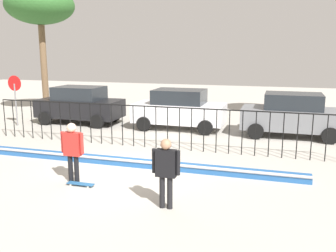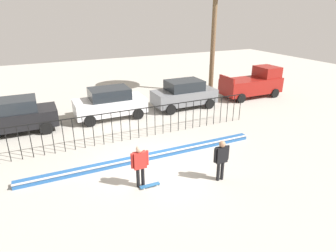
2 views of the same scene
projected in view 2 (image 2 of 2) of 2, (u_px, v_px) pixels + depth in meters
name	position (u px, v px, depth m)	size (l,w,h in m)	color
ground_plane	(154.00, 168.00, 12.55)	(60.00, 60.00, 0.00)	#ADA89E
bowl_coping_ledge	(147.00, 157.00, 13.23)	(11.00, 0.41, 0.27)	#235699
perimeter_fence	(130.00, 121.00, 14.90)	(14.04, 0.04, 1.63)	black
skateboarder	(140.00, 162.00, 10.88)	(0.70, 0.26, 1.74)	black
skateboard	(150.00, 185.00, 11.21)	(0.80, 0.20, 0.07)	#26598C
camera_operator	(221.00, 157.00, 11.32)	(0.69, 0.26, 1.71)	black
parked_car_black	(15.00, 116.00, 15.83)	(4.30, 2.12, 1.90)	black
parked_car_white	(110.00, 103.00, 17.98)	(4.30, 2.12, 1.90)	silver
parked_car_gray	(184.00, 94.00, 19.89)	(4.30, 2.12, 1.90)	slate
pickup_truck	(253.00, 83.00, 22.39)	(4.70, 2.12, 2.24)	maroon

